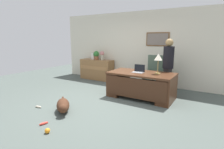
{
  "coord_description": "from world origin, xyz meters",
  "views": [
    {
      "loc": [
        2.68,
        -3.81,
        1.74
      ],
      "look_at": [
        0.17,
        0.3,
        0.75
      ],
      "focal_mm": 28.76,
      "sensor_mm": 36.0,
      "label": 1
    }
  ],
  "objects_px": {
    "desk_lamp": "(158,58)",
    "dog_toy_ball": "(47,131)",
    "desk": "(141,84)",
    "vase_with_flowers": "(102,55)",
    "dog_toy_plush": "(38,107)",
    "vase_empty": "(93,56)",
    "laptop": "(139,70)",
    "credenza": "(97,69)",
    "armchair": "(155,76)",
    "dog_lying": "(63,106)",
    "dog_toy_bone": "(44,123)",
    "person_standing": "(168,66)",
    "potted_plant": "(96,55)"
  },
  "relations": [
    {
      "from": "desk_lamp",
      "to": "dog_toy_ball",
      "type": "height_order",
      "value": "desk_lamp"
    },
    {
      "from": "desk",
      "to": "vase_with_flowers",
      "type": "bearing_deg",
      "value": 150.14
    },
    {
      "from": "desk_lamp",
      "to": "dog_toy_plush",
      "type": "distance_m",
      "value": 3.41
    },
    {
      "from": "desk",
      "to": "vase_empty",
      "type": "distance_m",
      "value": 3.07
    },
    {
      "from": "vase_with_flowers",
      "to": "laptop",
      "type": "bearing_deg",
      "value": -30.26
    },
    {
      "from": "desk",
      "to": "credenza",
      "type": "relative_size",
      "value": 1.3
    },
    {
      "from": "laptop",
      "to": "dog_toy_plush",
      "type": "relative_size",
      "value": 1.69
    },
    {
      "from": "armchair",
      "to": "vase_empty",
      "type": "distance_m",
      "value": 2.92
    },
    {
      "from": "desk",
      "to": "dog_lying",
      "type": "xyz_separation_m",
      "value": [
        -1.17,
        -1.94,
        -0.25
      ]
    },
    {
      "from": "dog_toy_bone",
      "to": "person_standing",
      "type": "bearing_deg",
      "value": 64.64
    },
    {
      "from": "laptop",
      "to": "desk_lamp",
      "type": "distance_m",
      "value": 0.66
    },
    {
      "from": "desk",
      "to": "dog_toy_plush",
      "type": "distance_m",
      "value": 2.85
    },
    {
      "from": "desk_lamp",
      "to": "dog_lying",
      "type": "bearing_deg",
      "value": -128.56
    },
    {
      "from": "dog_lying",
      "to": "dog_toy_plush",
      "type": "distance_m",
      "value": 0.76
    },
    {
      "from": "laptop",
      "to": "person_standing",
      "type": "bearing_deg",
      "value": 47.33
    },
    {
      "from": "vase_with_flowers",
      "to": "dog_toy_bone",
      "type": "relative_size",
      "value": 1.98
    },
    {
      "from": "person_standing",
      "to": "dog_toy_ball",
      "type": "distance_m",
      "value": 3.84
    },
    {
      "from": "armchair",
      "to": "dog_toy_ball",
      "type": "bearing_deg",
      "value": -102.4
    },
    {
      "from": "dog_toy_ball",
      "to": "desk",
      "type": "bearing_deg",
      "value": 76.35
    },
    {
      "from": "dog_lying",
      "to": "vase_empty",
      "type": "relative_size",
      "value": 2.35
    },
    {
      "from": "person_standing",
      "to": "vase_empty",
      "type": "height_order",
      "value": "person_standing"
    },
    {
      "from": "vase_empty",
      "to": "dog_toy_plush",
      "type": "height_order",
      "value": "vase_empty"
    },
    {
      "from": "credenza",
      "to": "person_standing",
      "type": "distance_m",
      "value": 3.18
    },
    {
      "from": "dog_toy_ball",
      "to": "dog_toy_plush",
      "type": "height_order",
      "value": "dog_toy_ball"
    },
    {
      "from": "armchair",
      "to": "potted_plant",
      "type": "bearing_deg",
      "value": 171.39
    },
    {
      "from": "desk",
      "to": "vase_with_flowers",
      "type": "height_order",
      "value": "vase_with_flowers"
    },
    {
      "from": "dog_toy_plush",
      "to": "dog_toy_bone",
      "type": "bearing_deg",
      "value": -30.81
    },
    {
      "from": "dog_lying",
      "to": "potted_plant",
      "type": "height_order",
      "value": "potted_plant"
    },
    {
      "from": "desk",
      "to": "dog_toy_ball",
      "type": "height_order",
      "value": "desk"
    },
    {
      "from": "credenza",
      "to": "dog_toy_plush",
      "type": "xyz_separation_m",
      "value": [
        0.63,
        -3.38,
        -0.4
      ]
    },
    {
      "from": "armchair",
      "to": "dog_toy_bone",
      "type": "height_order",
      "value": "armchair"
    },
    {
      "from": "dog_lying",
      "to": "dog_toy_plush",
      "type": "height_order",
      "value": "dog_lying"
    },
    {
      "from": "potted_plant",
      "to": "dog_toy_plush",
      "type": "height_order",
      "value": "potted_plant"
    },
    {
      "from": "armchair",
      "to": "dog_lying",
      "type": "height_order",
      "value": "armchair"
    },
    {
      "from": "armchair",
      "to": "dog_lying",
      "type": "xyz_separation_m",
      "value": [
        -1.3,
        -2.83,
        -0.36
      ]
    },
    {
      "from": "laptop",
      "to": "vase_with_flowers",
      "type": "bearing_deg",
      "value": 149.74
    },
    {
      "from": "person_standing",
      "to": "potted_plant",
      "type": "height_order",
      "value": "person_standing"
    },
    {
      "from": "vase_with_flowers",
      "to": "vase_empty",
      "type": "bearing_deg",
      "value": 180.0
    },
    {
      "from": "potted_plant",
      "to": "vase_empty",
      "type": "bearing_deg",
      "value": 180.0
    },
    {
      "from": "armchair",
      "to": "dog_toy_plush",
      "type": "distance_m",
      "value": 3.63
    },
    {
      "from": "person_standing",
      "to": "desk_lamp",
      "type": "relative_size",
      "value": 3.04
    },
    {
      "from": "dog_toy_bone",
      "to": "dog_toy_ball",
      "type": "bearing_deg",
      "value": -28.43
    },
    {
      "from": "vase_empty",
      "to": "dog_toy_plush",
      "type": "distance_m",
      "value": 3.61
    },
    {
      "from": "dog_lying",
      "to": "vase_empty",
      "type": "distance_m",
      "value": 3.68
    },
    {
      "from": "person_standing",
      "to": "vase_with_flowers",
      "type": "relative_size",
      "value": 4.68
    },
    {
      "from": "person_standing",
      "to": "dog_toy_plush",
      "type": "xyz_separation_m",
      "value": [
        -2.46,
        -2.83,
        -0.86
      ]
    },
    {
      "from": "vase_empty",
      "to": "dog_toy_bone",
      "type": "height_order",
      "value": "vase_empty"
    },
    {
      "from": "laptop",
      "to": "vase_empty",
      "type": "xyz_separation_m",
      "value": [
        -2.63,
        1.26,
        0.18
      ]
    },
    {
      "from": "person_standing",
      "to": "dog_toy_plush",
      "type": "height_order",
      "value": "person_standing"
    },
    {
      "from": "dog_toy_bone",
      "to": "dog_lying",
      "type": "bearing_deg",
      "value": 102.07
    }
  ]
}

